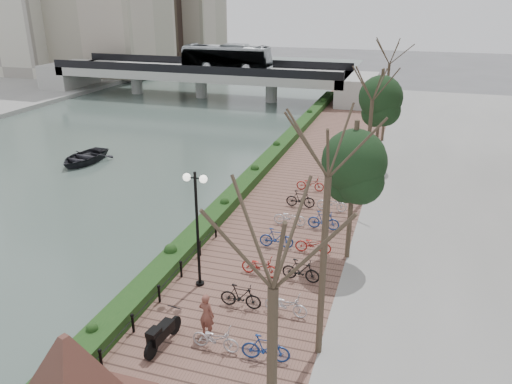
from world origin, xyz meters
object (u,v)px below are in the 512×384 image
at_px(granite_monument, 71,377).
at_px(motorcycle, 163,332).
at_px(lamppost, 196,206).
at_px(pedestrian, 207,315).
at_px(boat, 83,157).

distance_m(granite_monument, motorcycle, 3.85).
bearing_deg(lamppost, motorcycle, -84.58).
height_order(lamppost, pedestrian, lamppost).
xyz_separation_m(granite_monument, boat, (-15.04, 21.37, -1.46)).
relative_size(granite_monument, lamppost, 1.04).
height_order(granite_monument, motorcycle, granite_monument).
bearing_deg(lamppost, granite_monument, -93.97).
bearing_deg(pedestrian, lamppost, -51.38).
distance_m(lamppost, boat, 21.07).
bearing_deg(boat, lamppost, -38.31).
height_order(lamppost, boat, lamppost).
bearing_deg(motorcycle, boat, 138.27).
distance_m(lamppost, motorcycle, 5.06).
distance_m(granite_monument, boat, 26.17).
height_order(motorcycle, boat, motorcycle).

